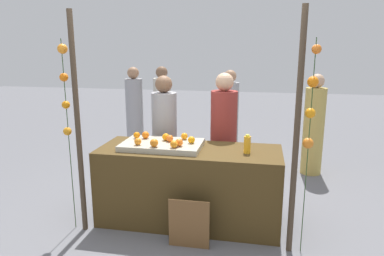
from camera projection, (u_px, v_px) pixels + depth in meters
name	position (u px, v px, depth m)	size (l,w,h in m)	color
ground_plane	(190.00, 220.00, 4.09)	(24.00, 24.00, 0.00)	slate
stall_counter	(189.00, 185.00, 3.99)	(2.00, 0.76, 0.86)	#4C3819
orange_tray	(162.00, 145.00, 3.93)	(0.88, 0.53, 0.06)	#B2AD99
orange_0	(170.00, 138.00, 3.94)	(0.08, 0.08, 0.08)	orange
orange_1	(179.00, 143.00, 3.76)	(0.08, 0.08, 0.08)	orange
orange_2	(191.00, 140.00, 3.88)	(0.08, 0.08, 0.08)	orange
orange_3	(166.00, 137.00, 4.00)	(0.08, 0.08, 0.08)	orange
orange_4	(174.00, 144.00, 3.70)	(0.08, 0.08, 0.08)	orange
orange_5	(137.00, 135.00, 4.09)	(0.08, 0.08, 0.08)	orange
orange_6	(154.00, 143.00, 3.74)	(0.09, 0.09, 0.09)	orange
orange_7	(184.00, 136.00, 4.04)	(0.08, 0.08, 0.08)	orange
orange_8	(138.00, 142.00, 3.81)	(0.08, 0.08, 0.08)	orange
orange_9	(146.00, 135.00, 4.08)	(0.08, 0.08, 0.08)	orange
juice_bottle	(247.00, 145.00, 3.71)	(0.07, 0.07, 0.20)	#F2A721
chalkboard_sign	(189.00, 224.00, 3.49)	(0.41, 0.03, 0.51)	brown
vendor_left	(165.00, 142.00, 4.61)	(0.32, 0.32, 1.60)	#99999E
vendor_right	(223.00, 143.00, 4.46)	(0.33, 0.33, 1.64)	maroon
crowd_person_0	(162.00, 113.00, 6.59)	(0.32, 0.32, 1.60)	beige
crowd_person_1	(229.00, 119.00, 6.15)	(0.31, 0.31, 1.57)	#99999E
crowd_person_2	(135.00, 113.00, 6.64)	(0.32, 0.32, 1.59)	#99999E
crowd_person_3	(314.00, 128.00, 5.44)	(0.31, 0.31, 1.56)	tan
canopy_post_left	(78.00, 126.00, 3.63)	(0.06, 0.06, 2.30)	#473828
canopy_post_right	(296.00, 137.00, 3.22)	(0.06, 0.06, 2.30)	#473828
garland_strand_left	(65.00, 88.00, 3.58)	(0.11, 0.10, 2.03)	#2D4C23
garland_strand_right	(311.00, 104.00, 3.14)	(0.10, 0.11, 2.03)	#2D4C23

